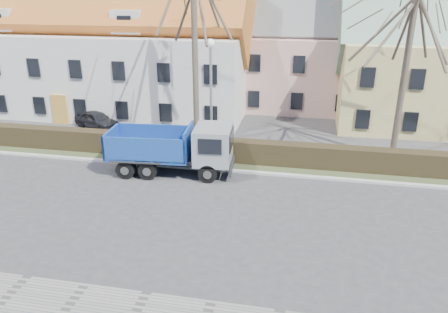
% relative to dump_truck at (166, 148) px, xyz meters
% --- Properties ---
extents(ground, '(120.00, 120.00, 0.00)m').
position_rel_dump_truck_xyz_m(ground, '(2.49, -3.86, -1.40)').
color(ground, '#37383A').
extents(curb_far, '(80.00, 0.30, 0.12)m').
position_rel_dump_truck_xyz_m(curb_far, '(2.49, 0.74, -1.34)').
color(curb_far, '#AEABA3').
rests_on(curb_far, ground).
extents(grass_strip, '(80.00, 3.00, 0.10)m').
position_rel_dump_truck_xyz_m(grass_strip, '(2.49, 2.34, -1.35)').
color(grass_strip, '#384325').
rests_on(grass_strip, ground).
extents(hedge, '(60.00, 0.90, 1.30)m').
position_rel_dump_truck_xyz_m(hedge, '(2.49, 2.14, -0.75)').
color(hedge, black).
rests_on(hedge, ground).
extents(building_white, '(26.80, 10.80, 9.50)m').
position_rel_dump_truck_xyz_m(building_white, '(-10.51, 12.14, 3.35)').
color(building_white, silver).
rests_on(building_white, ground).
extents(building_pink, '(10.80, 8.80, 8.00)m').
position_rel_dump_truck_xyz_m(building_pink, '(6.49, 16.14, 2.60)').
color(building_pink, '#CB9A8F').
rests_on(building_pink, ground).
extents(tree_1, '(9.20, 9.20, 12.65)m').
position_rel_dump_truck_xyz_m(tree_1, '(0.49, 4.64, 4.92)').
color(tree_1, brown).
rests_on(tree_1, ground).
extents(tree_2, '(8.00, 8.00, 11.00)m').
position_rel_dump_truck_xyz_m(tree_2, '(12.49, 4.64, 4.10)').
color(tree_2, brown).
rests_on(tree_2, ground).
extents(dump_truck, '(7.21, 3.16, 2.81)m').
position_rel_dump_truck_xyz_m(dump_truck, '(0.00, 0.00, 0.00)').
color(dump_truck, navy).
rests_on(dump_truck, ground).
extents(streetlight, '(0.54, 0.54, 6.95)m').
position_rel_dump_truck_xyz_m(streetlight, '(1.79, 3.14, 2.07)').
color(streetlight, '#979BA0').
rests_on(streetlight, ground).
extents(cart_frame, '(0.86, 0.65, 0.70)m').
position_rel_dump_truck_xyz_m(cart_frame, '(-2.41, 0.17, -1.06)').
color(cart_frame, silver).
rests_on(cart_frame, ground).
extents(parked_car_a, '(3.95, 2.84, 1.25)m').
position_rel_dump_truck_xyz_m(parked_car_a, '(-7.41, 6.59, -0.78)').
color(parked_car_a, black).
rests_on(parked_car_a, ground).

